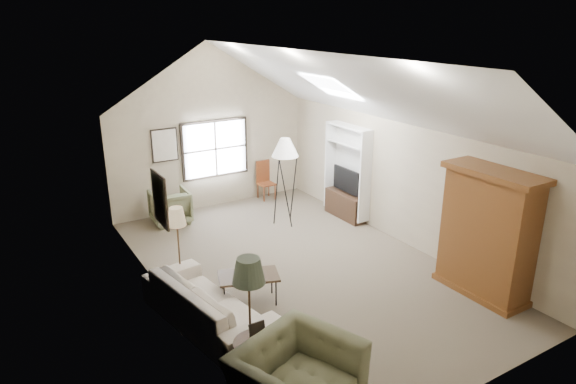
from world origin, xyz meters
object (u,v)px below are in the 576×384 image
armoire (488,233)px  coffee_table (249,289)px  sofa (208,303)px  armchair_near (297,381)px  side_chair (266,180)px  side_table (258,363)px  armchair_far (170,207)px

armoire → coffee_table: (-3.56, 1.80, -0.85)m
sofa → armchair_near: 2.30m
armoire → side_chair: size_ratio=2.20×
sofa → side_chair: size_ratio=2.51×
armoire → coffee_table: size_ratio=2.24×
armchair_near → side_table: armchair_near is taller
sofa → armchair_near: size_ratio=1.82×
armoire → armchair_near: (-4.23, -0.74, -0.65)m
armoire → coffee_table: armoire is taller
armchair_near → armchair_far: armchair_near is taller
armchair_far → side_chair: (2.67, 0.26, 0.11)m
armchair_near → coffee_table: armchair_near is taller
armchair_far → coffee_table: armchair_far is taller
armoire → armchair_near: bearing=-170.0°
armchair_near → coffee_table: 2.64m
armoire → sofa: 4.70m
side_chair → coffee_table: bearing=-123.0°
coffee_table → side_table: side_table is taller
sofa → armchair_near: bearing=174.1°
armchair_near → coffee_table: (0.68, 2.54, -0.20)m
sofa → coffee_table: 0.87m
sofa → side_table: (0.00, -1.60, -0.05)m
armoire → side_table: size_ratio=3.50×
armchair_near → side_table: 0.72m
side_table → armchair_far: bearing=81.3°
sofa → armchair_far: 4.38m
armoire → side_chair: 6.18m
side_table → armchair_near: bearing=-78.0°
armchair_near → side_table: size_ratio=2.19×
armoire → armchair_near: 4.35m
sofa → armchair_near: armchair_near is taller
coffee_table → armchair_near: bearing=-104.9°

